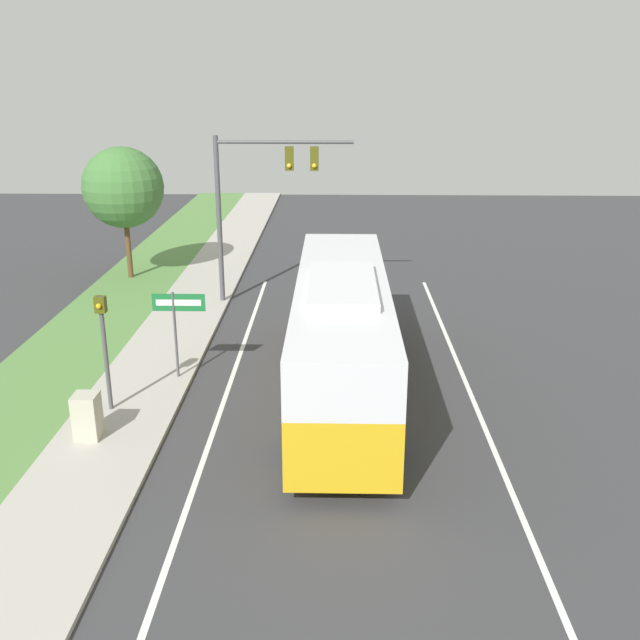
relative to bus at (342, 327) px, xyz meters
The scene contains 10 objects.
ground_plane 3.74m from the bus, 86.03° to the right, with size 80.00×80.00×0.00m, color #38383A.
sidewalk 7.04m from the bus, 152.28° to the right, with size 2.80×80.00×0.12m.
lane_divider_near 5.04m from the bus, 137.10° to the right, with size 0.14×30.00×0.01m.
lane_divider_far 5.34m from the bus, 39.46° to the right, with size 0.14×30.00×0.01m.
bus is the anchor object (origin of this frame).
signal_gantry 9.60m from the bus, 110.87° to the left, with size 5.39×0.41×6.72m.
pedestrian_signal 6.58m from the bus, 166.49° to the right, with size 0.28×0.34×3.38m.
street_sign 4.96m from the bus, behind, with size 1.58×0.08×2.82m.
utility_cabinet 7.32m from the bus, 153.74° to the right, with size 0.62×0.63×1.19m.
roadside_tree 15.64m from the bus, 128.38° to the left, with size 3.56×3.56×5.88m.
Camera 1 is at (-0.40, -16.16, 8.88)m, focal length 40.00 mm.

